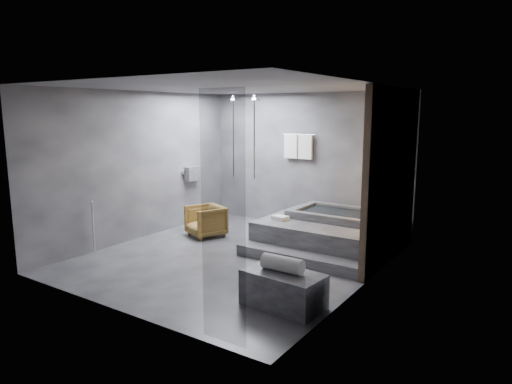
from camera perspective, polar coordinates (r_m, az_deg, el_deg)
The scene contains 7 objects.
room at distance 7.40m, azimuth 0.94°, elevation 4.68°, with size 5.00×5.04×2.82m.
tub_deck at distance 8.41m, azimuth 9.18°, elevation -5.06°, with size 2.20×2.00×0.50m, color #333336.
tub_step at distance 7.44m, azimuth 5.30°, elevation -8.28°, with size 2.20×0.36×0.18m, color #333336.
concrete_bench at distance 5.85m, azimuth 3.43°, elevation -12.07°, with size 1.00×0.55×0.45m, color #323234.
driftwood_chair at distance 9.00m, azimuth -6.30°, elevation -3.63°, with size 0.65×0.67×0.61m, color #473111.
rolled_towel at distance 5.76m, azimuth 3.33°, elevation -8.96°, with size 0.20×0.20×0.55m, color silver.
deck_towel at distance 8.22m, azimuth 3.06°, elevation -3.24°, with size 0.27×0.20×0.07m, color silver.
Camera 1 is at (4.39, -5.95, 2.43)m, focal length 32.00 mm.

